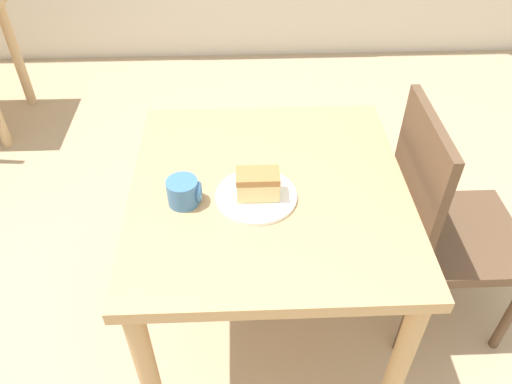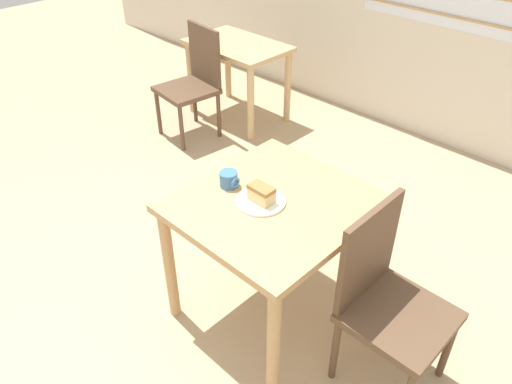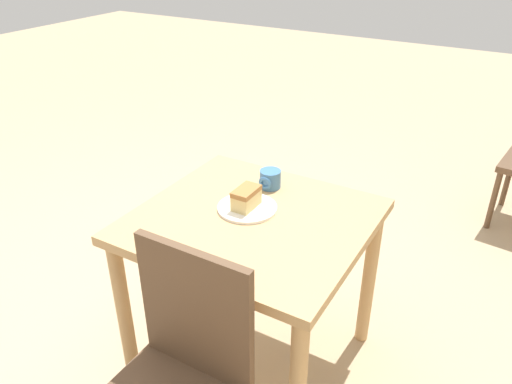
# 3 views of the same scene
# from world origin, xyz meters

# --- Properties ---
(ground_plane) EXTENTS (14.00, 14.00, 0.00)m
(ground_plane) POSITION_xyz_m (0.00, 0.00, 0.00)
(ground_plane) COLOR tan
(dining_table_near) EXTENTS (0.84, 0.89, 0.76)m
(dining_table_near) POSITION_xyz_m (0.05, 0.58, 0.64)
(dining_table_near) COLOR tan
(dining_table_near) RESTS_ON ground_plane
(chair_near_window) EXTENTS (0.44, 0.44, 0.93)m
(chair_near_window) POSITION_xyz_m (0.67, 0.67, 0.50)
(chair_near_window) COLOR brown
(chair_near_window) RESTS_ON ground_plane
(plate) EXTENTS (0.24, 0.24, 0.01)m
(plate) POSITION_xyz_m (0.01, 0.54, 0.77)
(plate) COLOR white
(plate) RESTS_ON dining_table_near
(cake_slice) EXTENTS (0.12, 0.08, 0.08)m
(cake_slice) POSITION_xyz_m (0.02, 0.53, 0.81)
(cake_slice) COLOR #E0C67F
(cake_slice) RESTS_ON plate
(coffee_mug) EXTENTS (0.10, 0.09, 0.08)m
(coffee_mug) POSITION_xyz_m (-0.20, 0.53, 0.80)
(coffee_mug) COLOR teal
(coffee_mug) RESTS_ON dining_table_near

